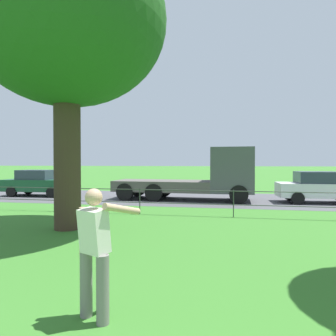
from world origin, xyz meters
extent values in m
cube|color=#4C4C51|center=(0.00, 17.83, 0.00)|extent=(80.00, 6.75, 0.01)
cylinder|color=#333833|center=(-7.09, 12.39, 0.50)|extent=(0.04, 0.04, 1.00)
cylinder|color=#333833|center=(-3.55, 12.39, 0.50)|extent=(0.04, 0.04, 1.00)
cylinder|color=#333833|center=(0.00, 12.39, 0.50)|extent=(0.04, 0.04, 1.00)
cylinder|color=#333833|center=(0.00, 12.39, 0.45)|extent=(35.46, 0.03, 0.03)
cylinder|color=#333833|center=(0.00, 12.39, 0.95)|extent=(35.46, 0.03, 0.03)
cylinder|color=#423023|center=(-4.95, 9.44, 2.30)|extent=(0.78, 0.78, 4.59)
ellipsoid|color=#23561E|center=(-4.95, 9.44, 6.23)|extent=(5.97, 5.97, 5.08)
cylinder|color=slate|center=(-2.04, 4.63, 0.43)|extent=(0.16, 0.16, 0.86)
cylinder|color=slate|center=(-1.76, 4.49, 0.43)|extent=(0.16, 0.16, 0.86)
cube|color=silver|center=(-1.90, 4.56, 1.14)|extent=(0.44, 0.40, 0.58)
sphere|color=tan|center=(-1.90, 4.56, 1.57)|extent=(0.22, 0.22, 0.22)
cylinder|color=tan|center=(-1.59, 4.75, 1.40)|extent=(0.35, 0.60, 0.23)
cylinder|color=tan|center=(-2.10, 4.66, 1.11)|extent=(0.09, 0.09, 0.62)
cube|color=#194C2D|center=(-11.18, 17.45, 0.64)|extent=(4.06, 1.84, 0.68)
cube|color=#2D3847|center=(-11.33, 17.45, 1.26)|extent=(1.95, 1.59, 0.56)
cylinder|color=black|center=(-9.97, 18.30, 0.30)|extent=(0.61, 0.22, 0.60)
cylinder|color=black|center=(-9.91, 16.69, 0.30)|extent=(0.61, 0.22, 0.60)
cylinder|color=black|center=(-12.45, 18.22, 0.30)|extent=(0.61, 0.22, 0.60)
cylinder|color=black|center=(-12.39, 16.60, 0.30)|extent=(0.61, 0.22, 0.60)
cube|color=#4C4C51|center=(0.05, 17.14, 1.60)|extent=(2.17, 2.37, 2.30)
cube|color=#283342|center=(0.94, 17.11, 1.94)|extent=(0.18, 1.84, 0.87)
cube|color=#56514C|center=(-3.60, 17.26, 0.73)|extent=(5.27, 2.47, 0.56)
cylinder|color=black|center=(0.40, 18.18, 0.45)|extent=(0.91, 0.33, 0.90)
cylinder|color=black|center=(0.33, 16.07, 0.45)|extent=(0.91, 0.33, 0.90)
cylinder|color=black|center=(-3.82, 18.32, 0.45)|extent=(0.91, 0.33, 0.90)
cylinder|color=black|center=(-3.89, 16.21, 0.45)|extent=(0.91, 0.33, 0.90)
cylinder|color=black|center=(-5.38, 18.38, 0.45)|extent=(0.91, 0.33, 0.90)
cylinder|color=black|center=(-5.45, 16.26, 0.45)|extent=(0.91, 0.33, 0.90)
cube|color=silver|center=(4.26, 17.14, 0.64)|extent=(4.05, 1.83, 0.68)
cube|color=#2D3847|center=(4.11, 17.14, 1.26)|extent=(1.95, 1.58, 0.56)
cylinder|color=black|center=(2.99, 17.91, 0.30)|extent=(0.61, 0.22, 0.60)
cylinder|color=black|center=(3.04, 16.29, 0.30)|extent=(0.61, 0.22, 0.60)
camera|label=1|loc=(-0.25, 0.92, 2.01)|focal=33.00mm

